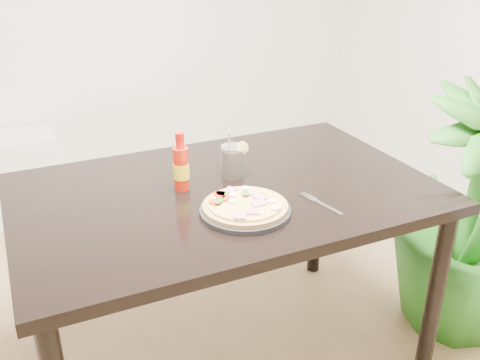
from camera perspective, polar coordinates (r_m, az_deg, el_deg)
name	(u,v)px	position (r m, az deg, el deg)	size (l,w,h in m)	color
dining_table	(225,210)	(1.85, -1.56, -3.18)	(1.40, 0.90, 0.75)	black
plate	(245,211)	(1.65, 0.55, -3.30)	(0.28, 0.28, 0.02)	black
pizza	(245,205)	(1.64, 0.52, -2.68)	(0.26, 0.26, 0.03)	tan
hot_sauce_bottle	(181,167)	(1.78, -6.29, 1.35)	(0.06, 0.06, 0.20)	red
cola_cup	(233,162)	(1.89, -0.76, 1.97)	(0.09, 0.09, 0.17)	black
fork	(320,203)	(1.73, 8.51, -2.44)	(0.05, 0.19, 0.00)	silver
houseplant	(470,215)	(2.33, 23.35, -3.45)	(0.57, 0.57, 1.02)	#27721E
plant_pot	(453,297)	(2.53, 21.82, -11.51)	(0.28, 0.28, 0.22)	brown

